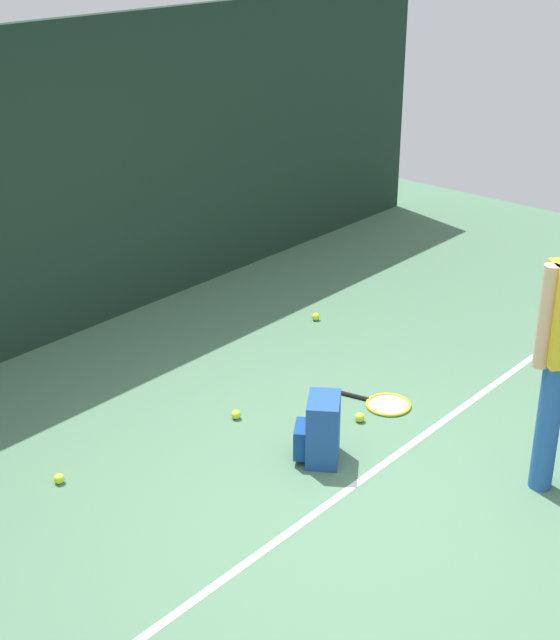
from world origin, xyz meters
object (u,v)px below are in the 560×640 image
(tennis_ball_mid_court, at_px, (316,317))
(tennis_ball_far_left, at_px, (59,479))
(tennis_ball_by_fence, at_px, (236,414))
(tennis_ball_near_player, at_px, (360,417))
(tennis_racket, at_px, (384,404))
(backpack, at_px, (321,431))

(tennis_ball_mid_court, height_order, tennis_ball_far_left, same)
(tennis_ball_by_fence, distance_m, tennis_ball_far_left, 1.31)
(tennis_ball_near_player, xyz_separation_m, tennis_ball_mid_court, (1.11, 1.29, 0.00))
(tennis_ball_by_fence, xyz_separation_m, tennis_ball_far_left, (-1.28, 0.28, 0.00))
(tennis_racket, relative_size, backpack, 1.45)
(tennis_ball_near_player, distance_m, tennis_ball_far_left, 2.04)
(tennis_ball_near_player, height_order, tennis_ball_far_left, same)
(tennis_racket, distance_m, tennis_ball_mid_court, 1.52)
(backpack, bearing_deg, tennis_racket, 151.74)
(tennis_ball_mid_court, bearing_deg, tennis_ball_far_left, -173.24)
(tennis_ball_mid_court, distance_m, tennis_ball_far_left, 2.94)
(tennis_ball_near_player, height_order, tennis_ball_mid_court, same)
(backpack, relative_size, tennis_ball_near_player, 6.67)
(tennis_ball_near_player, bearing_deg, tennis_ball_by_fence, 128.56)
(tennis_ball_far_left, bearing_deg, tennis_ball_mid_court, 6.76)
(backpack, xyz_separation_m, tennis_ball_near_player, (0.54, 0.09, -0.18))
(backpack, distance_m, tennis_ball_near_player, 0.58)
(tennis_ball_by_fence, bearing_deg, tennis_ball_mid_court, 20.90)
(tennis_ball_by_fence, relative_size, tennis_ball_mid_court, 1.00)
(tennis_ball_mid_court, bearing_deg, tennis_racket, -122.13)
(tennis_ball_mid_court, relative_size, tennis_ball_far_left, 1.00)
(tennis_racket, xyz_separation_m, tennis_ball_far_left, (-2.11, 0.94, 0.02))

